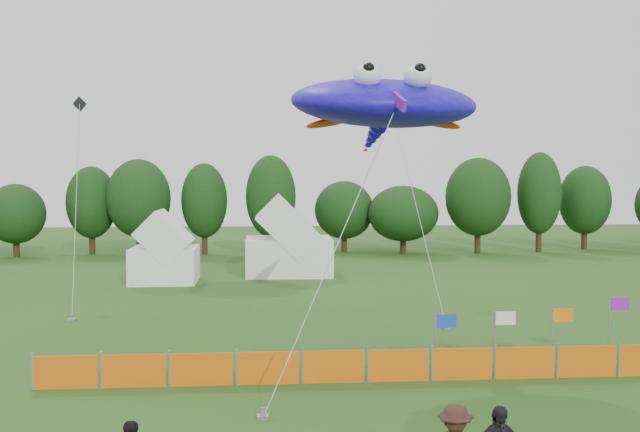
{
  "coord_description": "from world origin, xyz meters",
  "views": [
    {
      "loc": [
        -1.57,
        -13.76,
        6.24
      ],
      "look_at": [
        0.0,
        6.0,
        5.2
      ],
      "focal_mm": 40.0,
      "sensor_mm": 36.0,
      "label": 1
    }
  ],
  "objects": [
    {
      "name": "treeline",
      "position": [
        1.61,
        44.93,
        4.18
      ],
      "size": [
        104.57,
        8.78,
        8.36
      ],
      "color": "#382314",
      "rests_on": "ground"
    },
    {
      "name": "tent_left",
      "position": [
        -7.52,
        29.55,
        1.75
      ],
      "size": [
        3.93,
        3.93,
        3.47
      ],
      "color": "white",
      "rests_on": "ground"
    },
    {
      "name": "tent_right",
      "position": [
        0.04,
        32.28,
        2.0
      ],
      "size": [
        5.6,
        4.48,
        3.95
      ],
      "color": "white",
      "rests_on": "ground"
    },
    {
      "name": "barrier_fence",
      "position": [
        2.54,
        7.61,
        0.5
      ],
      "size": [
        21.9,
        0.06,
        1.0
      ],
      "color": "#DE5D0C",
      "rests_on": "ground"
    },
    {
      "name": "flag_row",
      "position": [
        7.25,
        8.96,
        1.35
      ],
      "size": [
        6.73,
        0.32,
        2.25
      ],
      "color": "gray",
      "rests_on": "ground"
    },
    {
      "name": "stingray_kite",
      "position": [
        2.65,
        11.09,
        8.81
      ],
      "size": [
        8.19,
        15.1,
        10.02
      ],
      "color": "#2210ED",
      "rests_on": "ground"
    },
    {
      "name": "small_kite_white",
      "position": [
        5.82,
        22.1,
        6.39
      ],
      "size": [
        1.08,
        10.96,
        10.14
      ],
      "color": "white",
      "rests_on": "ground"
    },
    {
      "name": "small_kite_dark",
      "position": [
        -10.99,
        23.14,
        6.0
      ],
      "size": [
        2.29,
        9.18,
        10.81
      ],
      "color": "black",
      "rests_on": "ground"
    }
  ]
}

